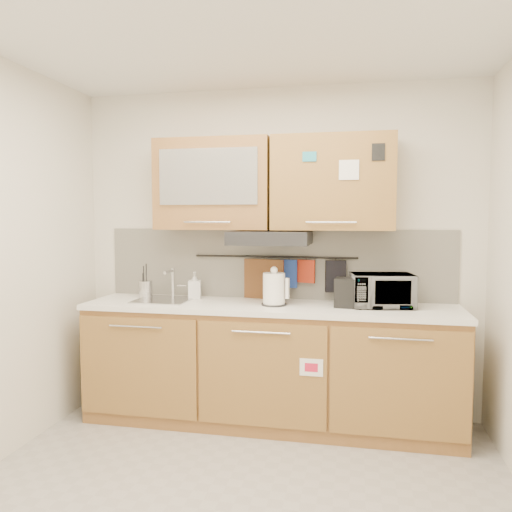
% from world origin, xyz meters
% --- Properties ---
extents(floor, '(3.20, 3.20, 0.00)m').
position_xyz_m(floor, '(0.00, 0.00, 0.00)').
color(floor, '#9E9993').
rests_on(floor, ground).
extents(ceiling, '(3.20, 3.20, 0.00)m').
position_xyz_m(ceiling, '(0.00, 0.00, 2.60)').
color(ceiling, white).
rests_on(ceiling, wall_back).
extents(wall_back, '(3.20, 0.00, 3.20)m').
position_xyz_m(wall_back, '(0.00, 1.50, 1.30)').
color(wall_back, silver).
rests_on(wall_back, ground).
extents(base_cabinet, '(2.80, 0.64, 0.88)m').
position_xyz_m(base_cabinet, '(0.00, 1.19, 0.41)').
color(base_cabinet, '#985F36').
rests_on(base_cabinet, floor).
extents(countertop, '(2.82, 0.62, 0.04)m').
position_xyz_m(countertop, '(0.00, 1.19, 0.90)').
color(countertop, white).
rests_on(countertop, base_cabinet).
extents(backsplash, '(2.80, 0.02, 0.56)m').
position_xyz_m(backsplash, '(0.00, 1.49, 1.20)').
color(backsplash, silver).
rests_on(backsplash, countertop).
extents(upper_cabinets, '(1.82, 0.37, 0.70)m').
position_xyz_m(upper_cabinets, '(-0.00, 1.32, 1.83)').
color(upper_cabinets, '#985F36').
rests_on(upper_cabinets, wall_back).
extents(range_hood, '(0.60, 0.46, 0.10)m').
position_xyz_m(range_hood, '(0.00, 1.25, 1.42)').
color(range_hood, black).
rests_on(range_hood, upper_cabinets).
extents(sink, '(0.42, 0.40, 0.26)m').
position_xyz_m(sink, '(-0.85, 1.21, 0.92)').
color(sink, silver).
rests_on(sink, countertop).
extents(utensil_rail, '(1.30, 0.02, 0.02)m').
position_xyz_m(utensil_rail, '(0.00, 1.45, 1.26)').
color(utensil_rail, black).
rests_on(utensil_rail, backsplash).
extents(utensil_crock, '(0.11, 0.11, 0.28)m').
position_xyz_m(utensil_crock, '(-1.04, 1.29, 0.99)').
color(utensil_crock, '#B4B4B9').
rests_on(utensil_crock, countertop).
extents(kettle, '(0.21, 0.19, 0.29)m').
position_xyz_m(kettle, '(0.04, 1.17, 1.04)').
color(kettle, white).
rests_on(kettle, countertop).
extents(toaster, '(0.30, 0.20, 0.21)m').
position_xyz_m(toaster, '(0.63, 1.20, 1.03)').
color(toaster, black).
rests_on(toaster, countertop).
extents(microwave, '(0.48, 0.37, 0.24)m').
position_xyz_m(microwave, '(0.83, 1.25, 1.04)').
color(microwave, '#999999').
rests_on(microwave, countertop).
extents(soap_bottle, '(0.12, 0.12, 0.22)m').
position_xyz_m(soap_bottle, '(-0.64, 1.34, 1.03)').
color(soap_bottle, '#999999').
rests_on(soap_bottle, countertop).
extents(cutting_board, '(0.34, 0.10, 0.42)m').
position_xyz_m(cutting_board, '(-0.09, 1.44, 1.03)').
color(cutting_board, brown).
rests_on(cutting_board, utensil_rail).
extents(oven_mitt, '(0.13, 0.03, 0.22)m').
position_xyz_m(oven_mitt, '(0.12, 1.44, 1.13)').
color(oven_mitt, navy).
rests_on(oven_mitt, utensil_rail).
extents(dark_pouch, '(0.16, 0.08, 0.25)m').
position_xyz_m(dark_pouch, '(0.48, 1.44, 1.12)').
color(dark_pouch, black).
rests_on(dark_pouch, utensil_rail).
extents(pot_holder, '(0.15, 0.06, 0.18)m').
position_xyz_m(pot_holder, '(0.25, 1.44, 1.15)').
color(pot_holder, '#AB2C16').
rests_on(pot_holder, utensil_rail).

